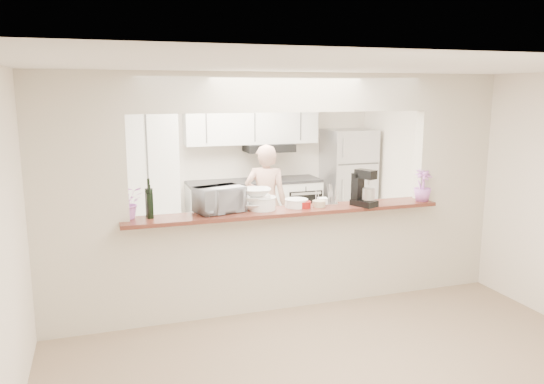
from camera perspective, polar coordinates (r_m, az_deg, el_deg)
name	(u,v)px	position (r m, az deg, el deg)	size (l,w,h in m)	color
floor	(285,305)	(5.94, 1.39, -12.09)	(6.00, 6.00, 0.00)	gray
tile_overlay	(247,262)	(7.33, -2.72, -7.56)	(5.00, 2.90, 0.01)	beige
partition	(285,172)	(5.54, 1.46, 2.19)	(5.00, 0.15, 2.50)	beige
bar_counter	(285,255)	(5.74, 1.43, -6.80)	(3.40, 0.38, 1.09)	beige
kitchen_cabinets	(214,180)	(8.16, -6.26, 1.30)	(3.15, 0.62, 2.25)	silver
refrigerator	(348,181)	(8.85, 8.17, 1.18)	(0.75, 0.70, 1.70)	#ADACB1
flower_left	(128,202)	(5.32, -15.20, -1.09)	(0.29, 0.25, 0.32)	#DE76D0
wine_bottle_a	(150,205)	(5.29, -12.99, -1.40)	(0.07, 0.07, 0.33)	black
wine_bottle_b	(149,202)	(5.35, -13.07, -1.04)	(0.08, 0.08, 0.38)	black
toaster_oven	(219,199)	(5.44, -5.69, -0.80)	(0.48, 0.32, 0.26)	#A5A4A9
serving_bowls	(257,199)	(5.54, -1.65, -0.78)	(0.30, 0.30, 0.22)	white
plate_stack_a	(262,203)	(5.55, -1.09, -1.21)	(0.30, 0.30, 0.13)	white
plate_stack_b	(296,203)	(5.68, 2.64, -1.19)	(0.25, 0.25, 0.09)	white
red_bowl	(304,205)	(5.65, 3.46, -1.36)	(0.15, 0.15, 0.07)	maroon
tan_bowl	(319,204)	(5.71, 5.08, -1.26)	(0.14, 0.14, 0.07)	tan
utensil_caddy	(327,196)	(5.82, 5.93, -0.43)	(0.26, 0.18, 0.22)	silver
stand_mixer	(363,190)	(5.79, 9.81, 0.25)	(0.26, 0.31, 0.40)	black
flower_right	(423,185)	(6.20, 15.89, 0.71)	(0.20, 0.20, 0.36)	#CA72D3
person	(266,203)	(7.30, -0.66, -1.17)	(0.58, 0.38, 1.60)	tan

